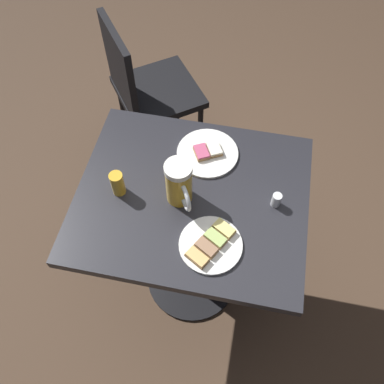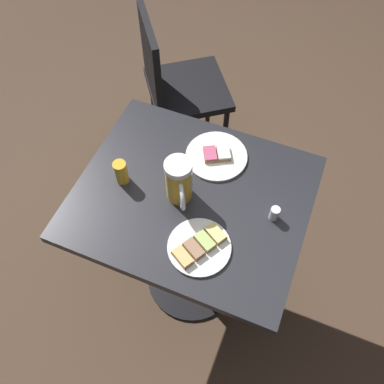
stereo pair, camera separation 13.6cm
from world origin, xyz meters
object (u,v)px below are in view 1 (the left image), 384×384
at_px(plate_far, 207,153).
at_px(cafe_chair, 146,89).
at_px(beer_glass_small, 118,184).
at_px(plate_near, 211,244).
at_px(salt_shaker, 276,200).
at_px(beer_mug, 179,184).

relative_size(plate_far, cafe_chair, 0.25).
xyz_separation_m(beer_glass_small, cafe_chair, (0.73, 0.12, -0.28)).
height_order(beer_glass_small, cafe_chair, cafe_chair).
height_order(plate_near, beer_glass_small, beer_glass_small).
height_order(plate_far, cafe_chair, cafe_chair).
bearing_deg(cafe_chair, salt_shaker, 7.51).
distance_m(plate_far, beer_mug, 0.22).
bearing_deg(salt_shaker, beer_glass_small, 95.82).
distance_m(beer_glass_small, cafe_chair, 0.79).
bearing_deg(plate_near, cafe_chair, 28.21).
relative_size(plate_far, beer_mug, 1.28).
height_order(plate_near, plate_far, same).
xyz_separation_m(plate_far, salt_shaker, (-0.16, -0.26, 0.02)).
relative_size(beer_mug, cafe_chair, 0.19).
xyz_separation_m(plate_far, beer_glass_small, (-0.22, 0.27, 0.04)).
bearing_deg(plate_far, cafe_chair, 37.38).
xyz_separation_m(beer_mug, cafe_chair, (0.71, 0.33, -0.32)).
xyz_separation_m(beer_mug, beer_glass_small, (-0.01, 0.21, -0.04)).
height_order(beer_glass_small, salt_shaker, beer_glass_small).
bearing_deg(cafe_chair, beer_mug, -11.39).
bearing_deg(plate_far, beer_mug, 164.08).
height_order(plate_far, beer_mug, beer_mug).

